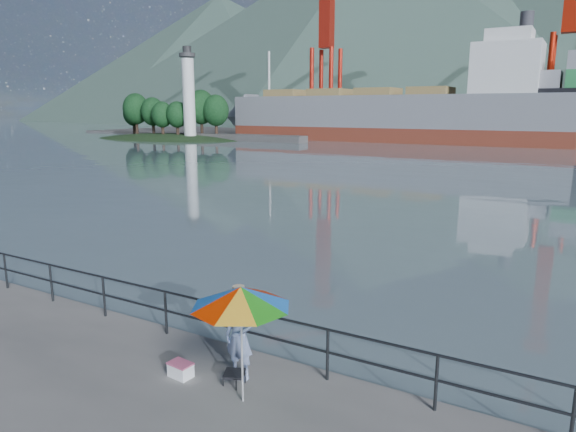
# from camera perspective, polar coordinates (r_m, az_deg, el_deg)

# --- Properties ---
(harbor_water) EXTENTS (500.00, 280.00, 0.00)m
(harbor_water) POSITION_cam_1_polar(r_m,az_deg,el_deg) (136.63, 26.58, 8.54)
(harbor_water) COLOR slate
(harbor_water) RESTS_ON ground
(guardrail) EXTENTS (22.00, 0.06, 1.03)m
(guardrail) POSITION_cam_1_polar(r_m,az_deg,el_deg) (12.63, -16.77, -9.30)
(guardrail) COLOR #2D3033
(guardrail) RESTS_ON ground
(lighthouse_islet) EXTENTS (48.00, 26.40, 19.20)m
(lighthouse_islet) POSITION_cam_1_polar(r_m,az_deg,el_deg) (93.49, -13.21, 8.66)
(lighthouse_islet) COLOR #263F1E
(lighthouse_islet) RESTS_ON ground
(fisherman) EXTENTS (0.62, 0.42, 1.67)m
(fisherman) POSITION_cam_1_polar(r_m,az_deg,el_deg) (9.81, -5.41, -13.16)
(fisherman) COLOR #284789
(fisherman) RESTS_ON ground
(beach_umbrella) EXTENTS (1.89, 1.89, 2.09)m
(beach_umbrella) POSITION_cam_1_polar(r_m,az_deg,el_deg) (8.64, -5.26, -8.95)
(beach_umbrella) COLOR white
(beach_umbrella) RESTS_ON ground
(folding_stool) EXTENTS (0.48, 0.48, 0.24)m
(folding_stool) POSITION_cam_1_polar(r_m,az_deg,el_deg) (9.91, -5.98, -17.48)
(folding_stool) COLOR black
(folding_stool) RESTS_ON ground
(cooler_bag) EXTENTS (0.46, 0.33, 0.25)m
(cooler_bag) POSITION_cam_1_polar(r_m,az_deg,el_deg) (10.31, -11.84, -16.45)
(cooler_bag) COLOR white
(cooler_bag) RESTS_ON ground
(fishing_rod) EXTENTS (0.76, 1.72, 1.31)m
(fishing_rod) POSITION_cam_1_polar(r_m,az_deg,el_deg) (10.97, -4.12, -15.13)
(fishing_rod) COLOR black
(fishing_rod) RESTS_ON ground
(bulk_carrier) EXTENTS (53.90, 9.33, 14.50)m
(bulk_carrier) POSITION_cam_1_polar(r_m,az_deg,el_deg) (85.08, 12.40, 10.99)
(bulk_carrier) COLOR maroon
(bulk_carrier) RESTS_ON ground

